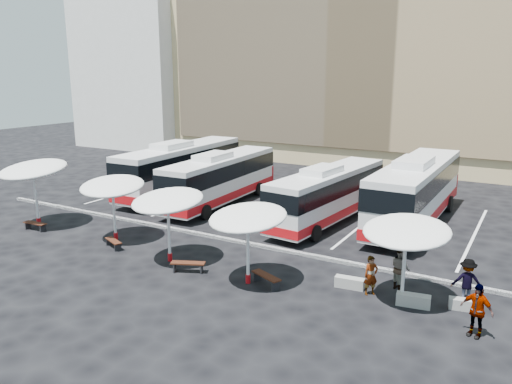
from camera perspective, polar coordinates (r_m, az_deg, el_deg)
The scene contains 25 objects.
ground at distance 26.80m, azimuth -5.09°, elevation -5.63°, with size 120.00×120.00×0.00m, color black.
sandstone_building at distance 54.66m, azimuth 15.06°, elevation 17.11°, with size 42.00×18.25×29.60m.
apartment_block at distance 64.71m, azimuth -11.55°, elevation 13.45°, with size 14.00×14.00×18.00m, color silver.
curb_divider at distance 27.16m, azimuth -4.49°, elevation -5.19°, with size 34.00×0.25×0.15m, color black.
bay_lines at distance 33.35m, azimuth 2.81°, elevation -1.73°, with size 24.15×12.00×0.01m.
bus_0 at distance 37.12m, azimuth -8.51°, elevation 2.89°, with size 3.26×12.54×3.95m.
bus_1 at distance 33.91m, azimuth -4.02°, elevation 1.70°, with size 2.98×11.46×3.61m.
bus_2 at distance 29.98m, azimuth 8.31°, elevation -0.09°, with size 3.36×11.18×3.49m.
bus_3 at distance 30.73m, azimuth 17.84°, elevation 0.29°, with size 3.06×12.84×4.07m.
sunshade_0 at distance 31.32m, azimuth -24.10°, elevation 2.35°, with size 3.78×3.83×3.93m.
sunshade_1 at distance 27.21m, azimuth -16.10°, elevation 0.64°, with size 4.32×4.34×3.47m.
sunshade_2 at distance 23.46m, azimuth -10.07°, elevation -0.99°, with size 3.64×3.68×3.50m.
sunshade_3 at distance 20.65m, azimuth -0.94°, elevation -2.94°, with size 3.98×4.01×3.43m.
sunshade_4 at distance 19.73m, azimuth 16.81°, elevation -4.35°, with size 3.56×3.60×3.42m.
wood_bench_0 at distance 31.07m, azimuth -23.93°, elevation -3.40°, with size 1.50×0.51×0.45m.
wood_bench_1 at distance 26.62m, azimuth -15.98°, elevation -5.51°, with size 1.42×0.87×0.42m.
wood_bench_2 at distance 22.81m, azimuth -7.77°, elevation -8.22°, with size 1.57×1.01×0.47m.
wood_bench_3 at distance 21.28m, azimuth 1.17°, elevation -9.74°, with size 1.58×0.98×0.47m.
conc_bench_0 at distance 21.47m, azimuth 10.64°, elevation -10.15°, with size 1.21×0.40×0.45m, color gray.
conc_bench_1 at distance 20.50m, azimuth 17.53°, elevation -11.72°, with size 1.27×0.42×0.48m, color gray.
conc_bench_2 at distance 20.88m, azimuth 22.74°, elevation -11.78°, with size 1.13×0.38×0.42m, color gray.
passenger_0 at distance 20.81m, azimuth 13.01°, elevation -9.29°, with size 0.60×0.39×1.63m, color black.
passenger_1 at distance 21.54m, azimuth 16.23°, elevation -8.34°, with size 0.91×0.71×1.88m, color black.
passenger_2 at distance 18.79m, azimuth 23.88°, elevation -12.27°, with size 1.12×0.46×1.90m, color black.
passenger_3 at distance 21.30m, azimuth 22.93°, elevation -9.31°, with size 1.15×0.66×1.78m, color black.
Camera 1 is at (14.66, -20.65, 8.75)m, focal length 35.00 mm.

